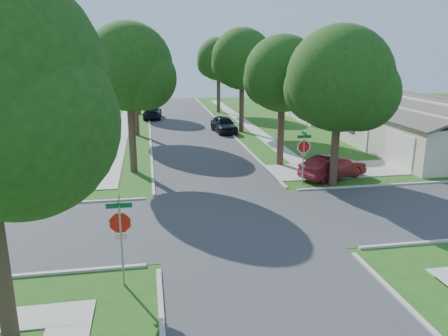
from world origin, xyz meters
TOP-DOWN VIEW (x-y plane):
  - ground at (0.00, 0.00)m, footprint 100.00×100.00m
  - road_ns at (0.00, 0.00)m, footprint 7.00×100.00m
  - sidewalk_ne at (6.10, 26.00)m, footprint 1.20×40.00m
  - sidewalk_nw at (-6.10, 26.00)m, footprint 1.20×40.00m
  - driveway at (7.90, 7.10)m, footprint 8.80×3.60m
  - stop_sign_sw at (-4.70, -4.70)m, footprint 1.05×0.80m
  - stop_sign_ne at (4.70, 4.70)m, footprint 1.05×0.80m
  - tree_e_near at (4.75, 9.01)m, footprint 4.97×4.80m
  - tree_e_mid at (4.76, 21.01)m, footprint 5.59×5.40m
  - tree_e_far at (4.75, 34.01)m, footprint 5.17×5.00m
  - tree_w_near at (-4.64, 9.01)m, footprint 5.38×5.20m
  - tree_w_mid at (-4.64, 21.01)m, footprint 5.80×5.60m
  - tree_w_far at (-4.65, 34.01)m, footprint 4.76×4.60m
  - tree_ne_corner at (6.36, 4.21)m, footprint 5.80×5.60m
  - house_ne_near at (15.99, 11.00)m, footprint 8.42×13.60m
  - house_ne_far at (15.99, 29.00)m, footprint 8.42×13.60m
  - house_nw_far at (-15.99, 32.00)m, footprint 8.42×13.60m
  - car_driveway at (6.85, 5.50)m, footprint 4.43×2.89m
  - car_curb_east at (3.07, 20.99)m, footprint 2.15×4.48m
  - car_curb_west at (-3.20, 30.44)m, footprint 2.20×4.82m

SIDE VIEW (x-z plane):
  - ground at x=0.00m, z-range 0.00..0.00m
  - road_ns at x=0.00m, z-range -0.01..0.01m
  - sidewalk_ne at x=6.10m, z-range 0.00..0.04m
  - sidewalk_nw at x=-6.10m, z-range 0.00..0.04m
  - driveway at x=7.90m, z-range 0.00..0.05m
  - car_curb_west at x=-3.20m, z-range 0.00..1.37m
  - car_driveway at x=6.85m, z-range 0.00..1.38m
  - car_curb_east at x=3.07m, z-range 0.00..1.48m
  - house_ne_near at x=15.99m, z-range -0.60..3.63m
  - house_ne_far at x=15.99m, z-range -0.60..3.63m
  - house_nw_far at x=-15.99m, z-range -0.60..3.63m
  - stop_sign_sw at x=-4.70m, z-range 0.54..3.52m
  - stop_sign_ne at x=4.70m, z-range 0.54..3.52m
  - tree_w_far at x=-4.65m, z-range 1.49..9.52m
  - tree_ne_corner at x=6.36m, z-range 1.26..9.92m
  - tree_e_near at x=4.75m, z-range 1.50..9.78m
  - tree_e_far at x=4.75m, z-range 1.62..10.34m
  - tree_w_near at x=-4.64m, z-range 1.63..10.60m
  - tree_e_mid at x=4.76m, z-range 1.64..10.86m
  - tree_w_mid at x=-4.64m, z-range 1.71..11.27m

